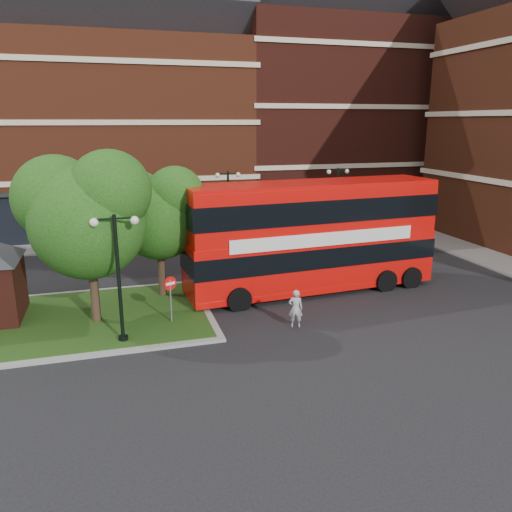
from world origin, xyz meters
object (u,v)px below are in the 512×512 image
object	(u,v)px
car_silver	(185,233)
car_white	(305,230)
bus	(312,229)
woman	(296,309)

from	to	relation	value
car_silver	car_white	size ratio (longest dim) A/B	0.98
bus	car_white	distance (m)	11.47
bus	car_silver	bearing A→B (deg)	106.64
car_white	bus	bearing A→B (deg)	156.29
bus	car_silver	distance (m)	13.06
woman	car_white	world-z (taller)	woman
woman	car_silver	size ratio (longest dim) A/B	0.41
bus	car_white	world-z (taller)	bus
car_silver	car_white	bearing A→B (deg)	-106.21
car_silver	woman	bearing A→B (deg)	-178.44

